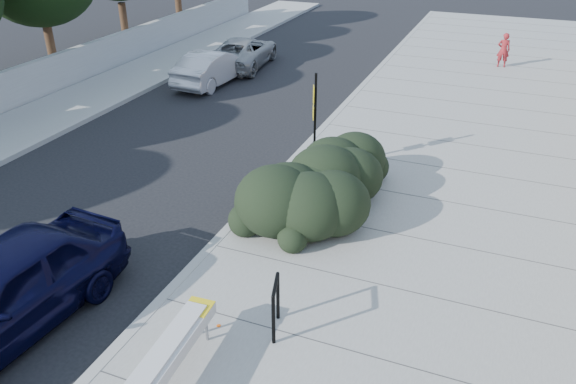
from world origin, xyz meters
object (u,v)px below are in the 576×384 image
Objects in this scene: sedan_navy at (1,292)px; sign_post at (314,117)px; bench at (173,348)px; pedestrian at (503,50)px; bike_rack at (276,302)px; suv_silver at (243,52)px; wagon_silver at (212,67)px.

sign_post is at bearing 74.35° from sedan_navy.
pedestrian is at bearing 76.81° from bench.
suv_silver is at bearing 101.77° from bike_rack.
suv_silver reaches higher than bike_rack.
sedan_navy is at bearing 107.43° from wagon_silver.
bench is 0.83× the size of sign_post.
sign_post reaches higher than sedan_navy.
pedestrian is at bearing -167.48° from suv_silver.
bike_rack is at bearing 50.99° from bench.
bike_rack is 19.86m from pedestrian.
sign_post is 8.74m from sedan_navy.
bench is 18.88m from suv_silver.
wagon_silver is (-3.81, 14.66, -0.15)m from sedan_navy.
sign_post is at bearing 87.83° from bike_rack.
bench is at bearing 5.83° from sedan_navy.
pedestrian reaches higher than bike_rack.
pedestrian is at bearing 50.63° from sign_post.
bike_rack reaches higher than bench.
bike_rack is 0.22× the size of suv_silver.
bench is 1.53× the size of pedestrian.
sign_post is 13.86m from pedestrian.
wagon_silver is at bearing 106.72° from bike_rack.
pedestrian reaches higher than bench.
pedestrian is at bearing -146.04° from wagon_silver.
bench is at bearing 106.16° from suv_silver.
bike_rack is 6.79m from sign_post.
sedan_navy is 22.52m from pedestrian.
sign_post is 1.85× the size of pedestrian.
bike_rack is 0.25× the size of wagon_silver.
bench is 8.16m from sign_post.
pedestrian is at bearing 66.19° from bike_rack.
sign_post is 11.60m from suv_silver.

